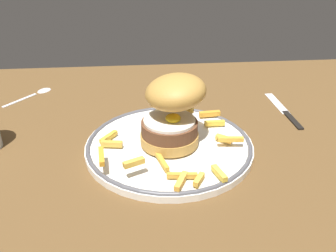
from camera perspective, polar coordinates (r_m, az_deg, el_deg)
name	(u,v)px	position (r cm, az deg, el deg)	size (l,w,h in cm)	color
ground_plane	(168,153)	(64.85, 0.04, -4.40)	(117.51, 90.56, 4.00)	brown
dinner_plate	(168,145)	(61.86, 0.00, -3.07)	(29.43, 29.43, 1.60)	white
burger	(174,109)	(58.90, 0.97, 2.77)	(11.97, 12.06, 12.31)	#AF8039
fries_pile	(177,144)	(58.95, 1.43, -2.89)	(24.74, 24.23, 2.88)	gold
knife	(286,112)	(78.86, 18.68, 2.17)	(1.95, 18.02, 0.70)	black
spoon	(39,91)	(90.42, -20.31, 5.31)	(9.51, 11.54, 0.90)	silver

